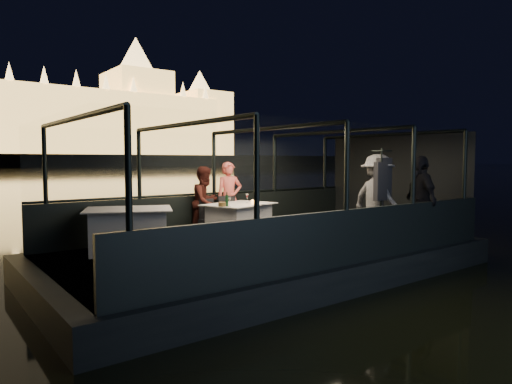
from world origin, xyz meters
TOP-DOWN VIEW (x-y plane):
  - boat_hull at (0.00, 0.00)m, footprint 8.60×4.40m
  - boat_deck at (0.00, 0.00)m, footprint 8.00×4.00m
  - gunwale_port at (0.00, 2.00)m, footprint 8.00×0.08m
  - gunwale_starboard at (0.00, -2.00)m, footprint 8.00×0.08m
  - cabin_glass_port at (0.00, 2.00)m, footprint 8.00×0.02m
  - cabin_glass_starboard at (0.00, -2.00)m, footprint 8.00×0.02m
  - cabin_roof_glass at (0.00, 0.00)m, footprint 8.00×4.00m
  - end_wall_fore at (-4.00, 0.00)m, footprint 0.02×4.00m
  - end_wall_aft at (4.00, 0.00)m, footprint 0.02×4.00m
  - canopy_ribs at (0.00, 0.00)m, footprint 8.00×4.00m
  - dining_table_central at (0.02, 1.03)m, footprint 1.69×1.43m
  - dining_table_aft at (-2.40, 1.09)m, footprint 1.85×1.63m
  - chair_port_left at (-0.41, 1.48)m, footprint 0.46×0.46m
  - chair_port_right at (0.12, 1.48)m, footprint 0.46×0.46m
  - coat_stand at (1.82, -1.27)m, footprint 0.66×0.61m
  - person_woman_coral at (0.25, 1.75)m, footprint 0.68×0.54m
  - person_man_maroon at (-0.38, 1.75)m, footprint 0.90×0.80m
  - passenger_stripe at (2.07, -0.99)m, footprint 0.72×1.21m
  - passenger_dark at (2.63, -1.61)m, footprint 0.89×1.14m
  - wine_bottle at (-0.52, 0.68)m, footprint 0.07×0.07m
  - bread_basket at (-0.54, 0.77)m, footprint 0.27×0.27m
  - amber_candle at (0.15, 0.73)m, footprint 0.08×0.08m
  - plate_near at (0.33, 0.61)m, footprint 0.26×0.26m
  - plate_far at (-0.44, 0.97)m, footprint 0.27×0.27m
  - wine_glass_white at (-0.50, 0.61)m, footprint 0.07×0.07m
  - wine_glass_red at (0.22, 1.01)m, footprint 0.07×0.07m

SIDE VIEW (x-z plane):
  - boat_hull at x=0.00m, z-range -0.50..0.50m
  - boat_deck at x=0.00m, z-range 0.46..0.50m
  - dining_table_central at x=0.02m, z-range 0.50..1.27m
  - dining_table_aft at x=-2.40m, z-range 0.48..1.29m
  - gunwale_port at x=0.00m, z-range 0.50..1.40m
  - gunwale_starboard at x=0.00m, z-range 0.50..1.40m
  - chair_port_left at x=-0.41m, z-range 0.53..1.37m
  - chair_port_right at x=0.12m, z-range 0.51..1.39m
  - person_woman_coral at x=0.25m, z-range 0.42..2.08m
  - person_man_maroon at x=-0.38m, z-range 0.47..2.03m
  - plate_near at x=0.33m, z-range 1.27..1.28m
  - plate_far at x=-0.44m, z-range 1.27..1.28m
  - bread_basket at x=-0.54m, z-range 1.26..1.35m
  - amber_candle at x=0.15m, z-range 1.26..1.35m
  - passenger_stripe at x=2.07m, z-range 0.44..2.26m
  - passenger_dark at x=2.63m, z-range 0.46..2.24m
  - wine_glass_white at x=-0.50m, z-range 1.26..1.46m
  - wine_glass_red at x=0.22m, z-range 1.26..1.46m
  - coat_stand at x=1.82m, z-range 0.44..2.36m
  - wine_bottle at x=-0.52m, z-range 1.27..1.56m
  - end_wall_fore at x=-4.00m, z-range 0.50..2.80m
  - end_wall_aft at x=4.00m, z-range 0.50..2.80m
  - canopy_ribs at x=0.00m, z-range 0.50..2.80m
  - cabin_glass_port at x=0.00m, z-range 1.40..2.80m
  - cabin_glass_starboard at x=0.00m, z-range 1.40..2.80m
  - cabin_roof_glass at x=0.00m, z-range 2.79..2.81m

